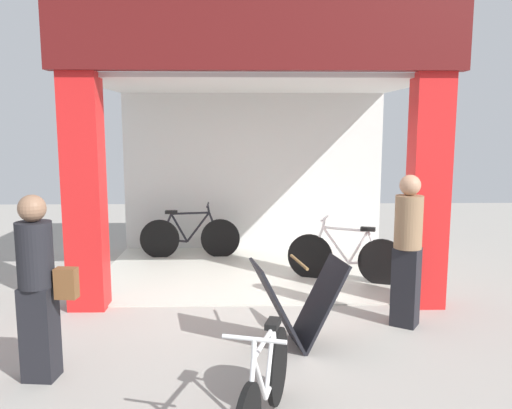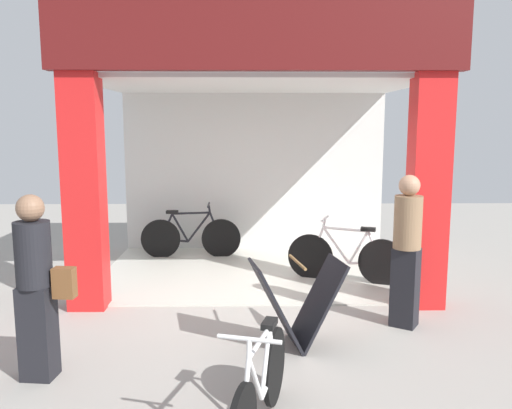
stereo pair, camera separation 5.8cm
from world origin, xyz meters
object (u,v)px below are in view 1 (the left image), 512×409
Objects in this scene: bicycle_inside_1 at (190,236)px; bicycle_parked_0 at (264,390)px; bicycle_inside_0 at (346,257)px; sandwich_board_sign at (298,303)px; pedestrian_1 at (407,250)px; pedestrian_0 at (38,286)px.

bicycle_parked_0 is (1.05, -5.14, -0.02)m from bicycle_inside_1.
bicycle_inside_0 is 3.94m from bicycle_parked_0.
sandwich_board_sign is 1.41m from pedestrian_1.
pedestrian_0 is (-3.20, -2.81, 0.47)m from bicycle_inside_0.
sandwich_board_sign is at bearing 15.76° from pedestrian_0.
bicycle_inside_0 is 1.04× the size of bicycle_parked_0.
bicycle_inside_0 is at bearing 41.30° from pedestrian_0.
pedestrian_1 is at bearing -77.87° from bicycle_inside_0.
bicycle_inside_0 is at bearing -31.27° from bicycle_inside_1.
bicycle_parked_0 is 1.61m from sandwich_board_sign.
bicycle_inside_0 is 4.29m from pedestrian_0.
bicycle_inside_1 is 4.35m from pedestrian_0.
bicycle_inside_1 is at bearing 101.59° from bicycle_parked_0.
pedestrian_1 is at bearing 51.71° from bicycle_parked_0.
bicycle_parked_0 is at bearing -78.41° from bicycle_inside_1.
bicycle_inside_1 is 1.02× the size of pedestrian_0.
sandwich_board_sign is (0.40, 1.56, 0.10)m from bicycle_parked_0.
pedestrian_1 reaches higher than bicycle_parked_0.
bicycle_inside_1 is at bearing 78.56° from pedestrian_0.
pedestrian_0 reaches higher than sandwich_board_sign.
pedestrian_1 reaches higher than sandwich_board_sign.
pedestrian_0 is at bearing 154.62° from bicycle_parked_0.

